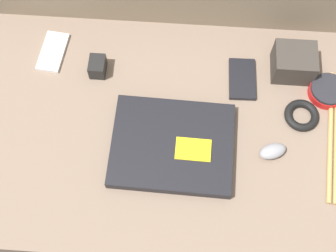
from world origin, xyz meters
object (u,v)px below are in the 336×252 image
Objects in this scene: phone_silver at (242,79)px; phone_black at (53,52)px; speaker_puck at (327,91)px; laptop at (172,145)px; computer_mouse at (273,151)px; camera_pouch at (294,63)px; charger_brick at (98,67)px.

phone_black is at bearing 172.80° from phone_silver.
speaker_puck is at bearing -8.14° from phone_silver.
laptop reaches higher than phone_silver.
computer_mouse is 0.26m from camera_pouch.
computer_mouse is at bearing -17.27° from phone_black.
charger_brick is at bearing -14.33° from phone_black.
camera_pouch is (0.06, 0.25, 0.03)m from computer_mouse.
camera_pouch is (0.67, -0.01, 0.04)m from phone_black.
phone_silver is at bearing 88.34° from computer_mouse.
camera_pouch reaches higher than phone_silver.
camera_pouch is at bearing 15.51° from phone_silver.
charger_brick is at bearing 134.01° from computer_mouse.
charger_brick is at bearing 137.18° from laptop.
computer_mouse is 0.61× the size of phone_black.
computer_mouse is at bearing -129.39° from speaker_puck.
laptop is at bearing -30.65° from phone_black.
computer_mouse is at bearing -24.08° from charger_brick.
laptop reaches higher than phone_black.
speaker_puck is 0.89× the size of camera_pouch.
computer_mouse is 0.82× the size of speaker_puck.
charger_brick is (-0.40, 0.00, 0.02)m from phone_silver.
camera_pouch reaches higher than laptop.
laptop is 2.85× the size of camera_pouch.
computer_mouse reaches higher than phone_silver.
laptop is 3.21× the size of speaker_puck.
laptop is 2.38× the size of phone_black.
phone_black is (-0.77, 0.08, -0.01)m from speaker_puck.
phone_silver is 0.95× the size of phone_black.
phone_silver is at bearing -0.37° from charger_brick.
laptop reaches higher than computer_mouse.
charger_brick is at bearing 177.35° from speaker_puck.
phone_silver is at bearing 173.39° from speaker_puck.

